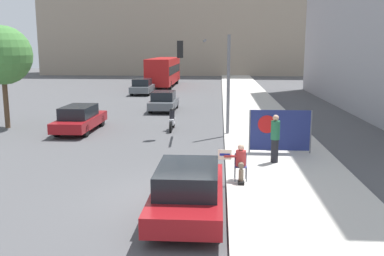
% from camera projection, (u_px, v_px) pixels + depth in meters
% --- Properties ---
extents(ground_plane, '(160.00, 160.00, 0.00)m').
position_uv_depth(ground_plane, '(170.00, 198.00, 12.88)').
color(ground_plane, '#4F4F51').
extents(sidewalk_curb, '(4.41, 90.00, 0.14)m').
position_uv_depth(sidewalk_curb, '(258.00, 117.00, 27.32)').
color(sidewalk_curb, beige).
rests_on(sidewalk_curb, ground_plane).
extents(seated_protester, '(0.95, 0.77, 1.22)m').
position_uv_depth(seated_protester, '(240.00, 161.00, 14.02)').
color(seated_protester, '#474C56').
rests_on(seated_protester, sidewalk_curb).
extents(jogger_on_sidewalk, '(0.34, 0.34, 1.85)m').
position_uv_depth(jogger_on_sidewalk, '(275.00, 138.00, 16.23)').
color(jogger_on_sidewalk, black).
rests_on(jogger_on_sidewalk, sidewalk_curb).
extents(pedestrian_behind, '(0.34, 0.34, 1.63)m').
position_uv_depth(pedestrian_behind, '(280.00, 129.00, 18.60)').
color(pedestrian_behind, black).
rests_on(pedestrian_behind, sidewalk_curb).
extents(protest_banner, '(2.57, 0.06, 1.80)m').
position_uv_depth(protest_banner, '(280.00, 130.00, 17.72)').
color(protest_banner, slate).
rests_on(protest_banner, sidewalk_curb).
extents(traffic_light_pole, '(2.65, 2.42, 4.96)m').
position_uv_depth(traffic_light_pole, '(209.00, 68.00, 21.31)').
color(traffic_light_pole, slate).
rests_on(traffic_light_pole, sidewalk_curb).
extents(parked_car_curbside, '(1.86, 4.61, 1.39)m').
position_uv_depth(parked_car_curbside, '(188.00, 190.00, 11.50)').
color(parked_car_curbside, maroon).
rests_on(parked_car_curbside, ground_plane).
extents(car_on_road_nearest, '(1.70, 4.79, 1.41)m').
position_uv_depth(car_on_road_nearest, '(80.00, 118.00, 23.02)').
color(car_on_road_nearest, maroon).
rests_on(car_on_road_nearest, ground_plane).
extents(car_on_road_midblock, '(1.77, 4.21, 1.42)m').
position_uv_depth(car_on_road_midblock, '(164.00, 101.00, 30.53)').
color(car_on_road_midblock, '#565B60').
rests_on(car_on_road_midblock, ground_plane).
extents(car_on_road_distant, '(1.83, 4.14, 1.52)m').
position_uv_depth(car_on_road_distant, '(142.00, 87.00, 41.24)').
color(car_on_road_distant, '#565B60').
rests_on(car_on_road_distant, ground_plane).
extents(city_bus_on_road, '(2.61, 11.98, 3.27)m').
position_uv_depth(city_bus_on_road, '(164.00, 70.00, 49.38)').
color(city_bus_on_road, red).
rests_on(city_bus_on_road, ground_plane).
extents(motorcycle_on_road, '(0.28, 2.03, 1.23)m').
position_uv_depth(motorcycle_on_road, '(172.00, 120.00, 23.43)').
color(motorcycle_on_road, silver).
rests_on(motorcycle_on_road, ground_plane).
extents(street_tree_near_curb, '(3.24, 3.24, 5.68)m').
position_uv_depth(street_tree_near_curb, '(2.00, 55.00, 23.43)').
color(street_tree_near_curb, brown).
rests_on(street_tree_near_curb, ground_plane).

